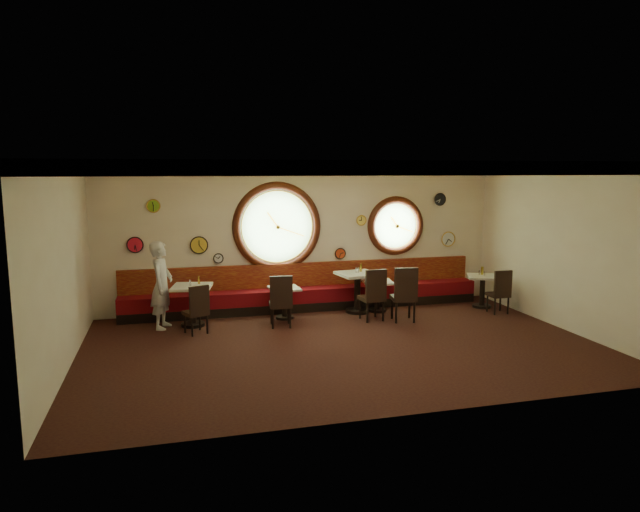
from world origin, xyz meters
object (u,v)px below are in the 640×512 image
at_px(chair_d, 405,291).
at_px(condiment_e_bottle, 482,271).
at_px(condiment_c_salt, 356,270).
at_px(condiment_c_bottle, 361,268).
at_px(table_b, 284,299).
at_px(condiment_e_pepper, 484,274).
at_px(chair_c, 374,291).
at_px(chair_a, 198,306).
at_px(table_a, 192,300).
at_px(chair_e, 500,289).
at_px(condiment_d_salt, 374,278).
at_px(table_e, 482,287).
at_px(table_d, 377,292).
at_px(condiment_b_pepper, 284,285).
at_px(condiment_b_bottle, 287,283).
at_px(table_c, 357,287).
at_px(condiment_d_bottle, 381,276).
at_px(condiment_c_pepper, 358,270).
at_px(condiment_d_pepper, 377,279).
at_px(condiment_a_salt, 190,282).
at_px(condiment_e_salt, 479,273).
at_px(waiter, 162,285).
at_px(condiment_b_salt, 278,285).
at_px(condiment_a_bottle, 199,280).
at_px(condiment_a_pepper, 190,283).
at_px(chair_b, 281,298).

distance_m(chair_d, condiment_e_bottle, 2.41).
xyz_separation_m(condiment_c_salt, condiment_c_bottle, (0.15, 0.12, 0.03)).
height_order(table_b, condiment_e_pepper, condiment_e_pepper).
bearing_deg(chair_c, chair_a, 175.11).
bearing_deg(table_a, chair_e, -6.33).
relative_size(chair_e, condiment_d_salt, 6.95).
bearing_deg(condiment_e_pepper, table_e, 106.91).
relative_size(table_d, condiment_b_pepper, 7.11).
bearing_deg(condiment_b_bottle, table_c, 1.83).
xyz_separation_m(table_a, condiment_c_salt, (3.49, 0.20, 0.42)).
height_order(condiment_c_bottle, condiment_e_bottle, condiment_c_bottle).
relative_size(chair_a, condiment_d_salt, 6.83).
distance_m(table_a, table_e, 6.41).
bearing_deg(condiment_c_salt, condiment_e_pepper, -6.33).
height_order(table_d, condiment_d_bottle, condiment_d_bottle).
height_order(condiment_c_pepper, condiment_d_pepper, condiment_c_pepper).
xyz_separation_m(condiment_a_salt, condiment_c_salt, (3.52, 0.09, 0.06)).
relative_size(condiment_c_salt, condiment_e_salt, 1.10).
xyz_separation_m(condiment_d_bottle, waiter, (-4.67, -0.25, 0.10)).
height_order(condiment_b_salt, condiment_c_pepper, condiment_c_pepper).
height_order(chair_a, waiter, waiter).
relative_size(chair_a, condiment_a_salt, 6.05).
xyz_separation_m(table_b, condiment_c_bottle, (1.76, 0.23, 0.55)).
relative_size(table_a, waiter, 0.51).
relative_size(chair_d, condiment_c_bottle, 4.09).
bearing_deg(condiment_a_salt, condiment_c_bottle, 3.25).
bearing_deg(condiment_c_bottle, condiment_b_pepper, -172.45).
xyz_separation_m(table_b, chair_e, (4.58, -0.81, 0.13)).
relative_size(chair_d, condiment_e_bottle, 3.87).
height_order(table_c, chair_a, chair_a).
distance_m(condiment_a_bottle, waiter, 0.74).
relative_size(table_d, condiment_a_pepper, 6.72).
distance_m(chair_b, condiment_d_salt, 2.39).
relative_size(table_c, condiment_a_bottle, 5.94).
height_order(chair_e, condiment_c_pepper, condiment_c_pepper).
height_order(chair_e, condiment_e_salt, chair_e).
bearing_deg(condiment_a_bottle, condiment_d_salt, 1.80).
distance_m(chair_a, chair_d, 4.13).
distance_m(chair_b, condiment_b_bottle, 0.78).
xyz_separation_m(chair_b, condiment_e_bottle, (4.77, 0.60, 0.22)).
bearing_deg(condiment_e_bottle, chair_d, -159.59).
relative_size(chair_a, chair_c, 0.87).
bearing_deg(condiment_c_pepper, condiment_b_salt, -177.82).
bearing_deg(condiment_c_pepper, condiment_d_pepper, -18.10).
bearing_deg(condiment_d_bottle, condiment_e_pepper, -9.06).
relative_size(table_b, condiment_a_pepper, 6.22).
height_order(table_e, chair_c, chair_c).
height_order(table_b, condiment_a_bottle, condiment_a_bottle).
distance_m(condiment_a_pepper, condiment_e_pepper, 6.45).
xyz_separation_m(condiment_d_bottle, condiment_e_bottle, (2.36, -0.22, 0.06)).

